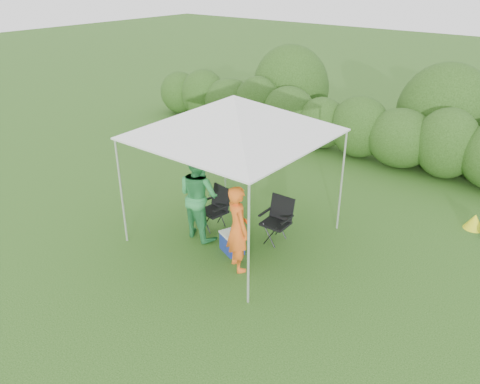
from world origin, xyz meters
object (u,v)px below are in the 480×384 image
Objects in this scene: chair_right at (278,217)px; chair_left at (217,205)px; canopy at (234,116)px; woman at (199,195)px; man at (238,228)px; cooler at (232,243)px.

chair_right is 1.02× the size of chair_left.
canopy is 1.74× the size of woman.
chair_right is 1.59m from woman.
cooler is (-0.41, 0.33, -0.61)m from man.
woman is at bearing -139.80° from canopy.
chair_left is at bearing 169.62° from cooler.
canopy is 5.65× the size of cooler.
chair_right is at bearing -141.20° from woman.
chair_right is 1.31m from chair_left.
canopy is 1.72m from woman.
chair_left is 0.61m from woman.
woman reaches higher than chair_left.
man reaches higher than chair_left.
canopy reaches higher than cooler.
canopy is 3.48× the size of chair_right.
chair_right is 1.04m from cooler.
man is at bearing -92.72° from chair_right.
cooler is (0.84, -0.53, -0.30)m from chair_left.
woman is (-0.04, -0.46, 0.39)m from chair_left.
woman is (-1.29, 0.40, 0.09)m from man.
canopy is at bearing -19.35° from man.
man is at bearing 169.12° from woman.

